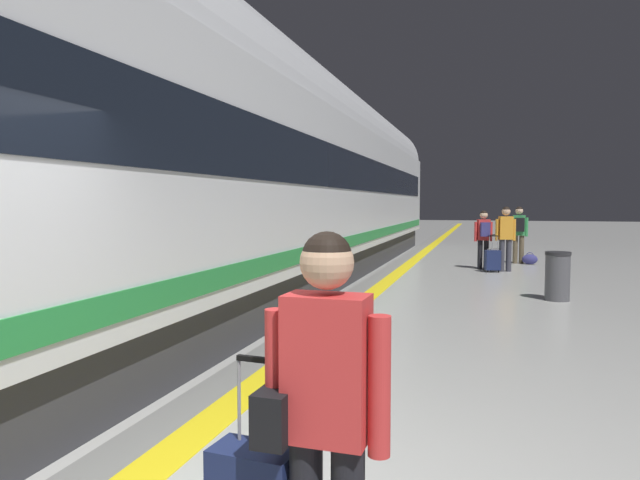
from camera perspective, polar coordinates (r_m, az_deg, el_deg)
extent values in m
cube|color=yellow|center=(12.76, 6.28, -4.47)|extent=(0.36, 80.00, 0.01)
cube|color=slate|center=(12.82, 4.97, -4.43)|extent=(0.55, 80.00, 0.01)
cube|color=#38383D|center=(12.55, -3.53, -3.00)|extent=(2.67, 25.55, 0.70)
cube|color=silver|center=(12.47, -3.56, 5.25)|extent=(2.90, 26.62, 2.90)
cylinder|color=silver|center=(12.58, -3.59, 11.63)|extent=(2.84, 26.09, 2.84)
cube|color=black|center=(12.48, -3.57, 6.85)|extent=(2.93, 25.02, 0.80)
cube|color=#268C3F|center=(12.49, -3.54, -0.04)|extent=(2.94, 26.09, 0.24)
cube|color=gray|center=(16.71, -3.66, 3.99)|extent=(0.02, 0.90, 2.00)
cube|color=gray|center=(8.07, -28.52, 3.89)|extent=(0.02, 0.90, 2.00)
cube|color=red|center=(2.38, 0.68, -12.63)|extent=(0.35, 0.21, 0.60)
cylinder|color=red|center=(2.33, 5.94, -14.29)|extent=(0.09, 0.09, 0.56)
cylinder|color=red|center=(2.46, -4.43, -13.33)|extent=(0.09, 0.09, 0.56)
sphere|color=tan|center=(2.29, 0.69, -2.26)|extent=(0.22, 0.22, 0.22)
sphere|color=black|center=(2.29, 0.69, -1.64)|extent=(0.20, 0.20, 0.20)
cube|color=black|center=(2.48, -4.16, -16.82)|extent=(0.15, 0.28, 0.22)
cylinder|color=gray|center=(2.62, -3.93, -16.06)|extent=(0.02, 0.02, 0.38)
cylinder|color=gray|center=(2.71, -8.06, -15.38)|extent=(0.02, 0.02, 0.38)
cube|color=black|center=(2.60, -6.07, -11.78)|extent=(0.22, 0.05, 0.02)
cylinder|color=#383842|center=(15.91, 17.65, -1.47)|extent=(0.14, 0.14, 0.85)
cylinder|color=#383842|center=(15.96, 18.28, -1.47)|extent=(0.14, 0.14, 0.85)
cube|color=orange|center=(15.89, 18.02, 1.15)|extent=(0.39, 0.29, 0.61)
cylinder|color=orange|center=(15.84, 17.23, 0.98)|extent=(0.09, 0.09, 0.57)
cylinder|color=orange|center=(15.97, 18.77, 0.97)|extent=(0.09, 0.09, 0.57)
sphere|color=tan|center=(15.88, 18.05, 2.73)|extent=(0.22, 0.22, 0.22)
sphere|color=black|center=(15.88, 18.05, 2.82)|extent=(0.21, 0.21, 0.21)
cube|color=#19234C|center=(15.67, 16.82, -1.93)|extent=(0.43, 0.31, 0.52)
cube|color=#19234C|center=(15.79, 16.69, -2.13)|extent=(0.30, 0.10, 0.28)
cylinder|color=black|center=(15.60, 16.36, -3.02)|extent=(0.04, 0.06, 0.06)
cylinder|color=black|center=(15.68, 17.37, -3.00)|extent=(0.04, 0.06, 0.06)
cylinder|color=gray|center=(15.55, 16.54, -0.31)|extent=(0.02, 0.02, 0.38)
cylinder|color=gray|center=(15.61, 17.27, -0.31)|extent=(0.02, 0.02, 0.38)
cube|color=black|center=(15.57, 16.92, 0.39)|extent=(0.22, 0.08, 0.02)
cylinder|color=brown|center=(18.16, 18.87, -0.89)|extent=(0.14, 0.14, 0.85)
cylinder|color=brown|center=(18.19, 19.44, -0.89)|extent=(0.14, 0.14, 0.85)
cube|color=#338C4C|center=(18.14, 19.20, 1.40)|extent=(0.36, 0.23, 0.61)
cylinder|color=#338C4C|center=(18.12, 18.50, 1.25)|extent=(0.09, 0.09, 0.56)
cylinder|color=#338C4C|center=(18.18, 19.89, 1.23)|extent=(0.09, 0.09, 0.56)
sphere|color=beige|center=(18.13, 19.23, 2.77)|extent=(0.22, 0.22, 0.22)
sphere|color=black|center=(18.13, 19.23, 2.85)|extent=(0.20, 0.20, 0.20)
cube|color=black|center=(17.99, 19.27, 1.44)|extent=(0.27, 0.16, 0.40)
ellipsoid|color=navy|center=(18.06, 20.18, -1.81)|extent=(0.44, 0.26, 0.30)
torus|color=navy|center=(18.05, 20.18, -1.50)|extent=(0.22, 0.02, 0.22)
cylinder|color=black|center=(16.28, 15.65, -1.42)|extent=(0.13, 0.13, 0.80)
cylinder|color=black|center=(16.33, 16.22, -1.42)|extent=(0.13, 0.13, 0.80)
cube|color=red|center=(16.26, 15.98, 0.98)|extent=(0.37, 0.28, 0.57)
cylinder|color=red|center=(16.21, 15.26, 0.82)|extent=(0.09, 0.09, 0.53)
cylinder|color=red|center=(16.34, 16.66, 0.81)|extent=(0.09, 0.09, 0.53)
sphere|color=beige|center=(16.25, 16.00, 2.42)|extent=(0.21, 0.21, 0.21)
sphere|color=black|center=(16.25, 16.01, 2.50)|extent=(0.19, 0.19, 0.19)
cube|color=navy|center=(16.13, 16.14, 1.02)|extent=(0.28, 0.20, 0.38)
cube|color=#9E9EA3|center=(15.98, 17.07, -1.81)|extent=(0.42, 0.31, 0.53)
cube|color=#9E9EA3|center=(16.10, 16.96, -2.00)|extent=(0.31, 0.09, 0.29)
cylinder|color=black|center=(15.91, 16.62, -2.89)|extent=(0.03, 0.06, 0.06)
cylinder|color=black|center=(15.98, 17.61, -2.88)|extent=(0.03, 0.06, 0.06)
cylinder|color=gray|center=(15.86, 16.79, -0.19)|extent=(0.02, 0.02, 0.38)
cylinder|color=gray|center=(15.92, 17.52, -0.19)|extent=(0.02, 0.02, 0.38)
cube|color=black|center=(15.88, 17.17, 0.49)|extent=(0.22, 0.08, 0.02)
cylinder|color=#4C4C51|center=(11.53, 22.58, -3.49)|extent=(0.44, 0.44, 0.85)
cylinder|color=#262628|center=(11.48, 22.63, -1.24)|extent=(0.46, 0.46, 0.06)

